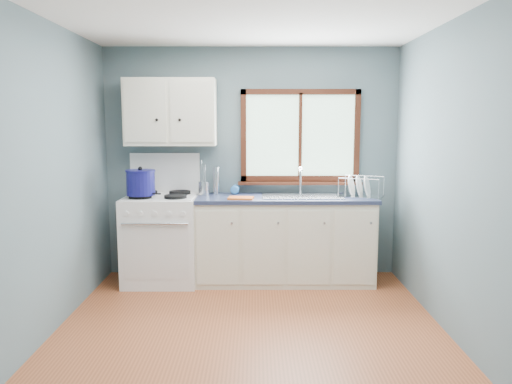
{
  "coord_description": "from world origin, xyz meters",
  "views": [
    {
      "loc": [
        0.04,
        -3.7,
        1.7
      ],
      "look_at": [
        0.05,
        0.9,
        1.05
      ],
      "focal_mm": 35.0,
      "sensor_mm": 36.0,
      "label": 1
    }
  ],
  "objects_px": {
    "utensil_crock": "(204,188)",
    "thermos": "(216,180)",
    "base_cabinets": "(284,244)",
    "dish_rack": "(360,191)",
    "gas_range": "(162,236)",
    "sink": "(302,202)",
    "stockpot": "(141,182)",
    "skillet": "(140,193)"
  },
  "relations": [
    {
      "from": "base_cabinets",
      "to": "utensil_crock",
      "type": "bearing_deg",
      "value": 173.43
    },
    {
      "from": "gas_range",
      "to": "dish_rack",
      "type": "relative_size",
      "value": 2.57
    },
    {
      "from": "sink",
      "to": "dish_rack",
      "type": "bearing_deg",
      "value": -2.6
    },
    {
      "from": "dish_rack",
      "to": "utensil_crock",
      "type": "bearing_deg",
      "value": -160.85
    },
    {
      "from": "base_cabinets",
      "to": "skillet",
      "type": "distance_m",
      "value": 1.6
    },
    {
      "from": "dish_rack",
      "to": "skillet",
      "type": "bearing_deg",
      "value": -152.18
    },
    {
      "from": "skillet",
      "to": "utensil_crock",
      "type": "relative_size",
      "value": 0.94
    },
    {
      "from": "gas_range",
      "to": "sink",
      "type": "relative_size",
      "value": 1.62
    },
    {
      "from": "sink",
      "to": "skillet",
      "type": "bearing_deg",
      "value": -173.25
    },
    {
      "from": "skillet",
      "to": "stockpot",
      "type": "height_order",
      "value": "stockpot"
    },
    {
      "from": "gas_range",
      "to": "sink",
      "type": "distance_m",
      "value": 1.53
    },
    {
      "from": "stockpot",
      "to": "dish_rack",
      "type": "xyz_separation_m",
      "value": [
        2.27,
        0.14,
        -0.11
      ]
    },
    {
      "from": "skillet",
      "to": "thermos",
      "type": "distance_m",
      "value": 0.84
    },
    {
      "from": "base_cabinets",
      "to": "dish_rack",
      "type": "relative_size",
      "value": 3.5
    },
    {
      "from": "sink",
      "to": "skillet",
      "type": "height_order",
      "value": "sink"
    },
    {
      "from": "sink",
      "to": "stockpot",
      "type": "xyz_separation_m",
      "value": [
        -1.66,
        -0.17,
        0.23
      ]
    },
    {
      "from": "gas_range",
      "to": "sink",
      "type": "xyz_separation_m",
      "value": [
        1.49,
        0.02,
        0.37
      ]
    },
    {
      "from": "skillet",
      "to": "thermos",
      "type": "bearing_deg",
      "value": 38.01
    },
    {
      "from": "skillet",
      "to": "stockpot",
      "type": "distance_m",
      "value": 0.11
    },
    {
      "from": "gas_range",
      "to": "base_cabinets",
      "type": "distance_m",
      "value": 1.31
    },
    {
      "from": "base_cabinets",
      "to": "sink",
      "type": "distance_m",
      "value": 0.48
    },
    {
      "from": "stockpot",
      "to": "thermos",
      "type": "distance_m",
      "value": 0.82
    },
    {
      "from": "gas_range",
      "to": "sink",
      "type": "height_order",
      "value": "gas_range"
    },
    {
      "from": "gas_range",
      "to": "sink",
      "type": "bearing_deg",
      "value": 0.71
    },
    {
      "from": "stockpot",
      "to": "sink",
      "type": "bearing_deg",
      "value": 5.82
    },
    {
      "from": "sink",
      "to": "stockpot",
      "type": "distance_m",
      "value": 1.68
    },
    {
      "from": "sink",
      "to": "utensil_crock",
      "type": "bearing_deg",
      "value": 174.53
    },
    {
      "from": "utensil_crock",
      "to": "dish_rack",
      "type": "relative_size",
      "value": 0.7
    },
    {
      "from": "base_cabinets",
      "to": "stockpot",
      "type": "height_order",
      "value": "stockpot"
    },
    {
      "from": "gas_range",
      "to": "stockpot",
      "type": "bearing_deg",
      "value": -138.77
    },
    {
      "from": "thermos",
      "to": "stockpot",
      "type": "bearing_deg",
      "value": -154.53
    },
    {
      "from": "utensil_crock",
      "to": "thermos",
      "type": "bearing_deg",
      "value": 33.51
    },
    {
      "from": "base_cabinets",
      "to": "stockpot",
      "type": "bearing_deg",
      "value": -173.46
    },
    {
      "from": "thermos",
      "to": "dish_rack",
      "type": "height_order",
      "value": "thermos"
    },
    {
      "from": "base_cabinets",
      "to": "skillet",
      "type": "relative_size",
      "value": 5.3
    },
    {
      "from": "utensil_crock",
      "to": "thermos",
      "type": "distance_m",
      "value": 0.17
    },
    {
      "from": "stockpot",
      "to": "thermos",
      "type": "height_order",
      "value": "stockpot"
    },
    {
      "from": "utensil_crock",
      "to": "dish_rack",
      "type": "height_order",
      "value": "utensil_crock"
    },
    {
      "from": "utensil_crock",
      "to": "thermos",
      "type": "height_order",
      "value": "utensil_crock"
    },
    {
      "from": "gas_range",
      "to": "utensil_crock",
      "type": "relative_size",
      "value": 3.65
    },
    {
      "from": "base_cabinets",
      "to": "skillet",
      "type": "height_order",
      "value": "skillet"
    },
    {
      "from": "gas_range",
      "to": "base_cabinets",
      "type": "height_order",
      "value": "gas_range"
    }
  ]
}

